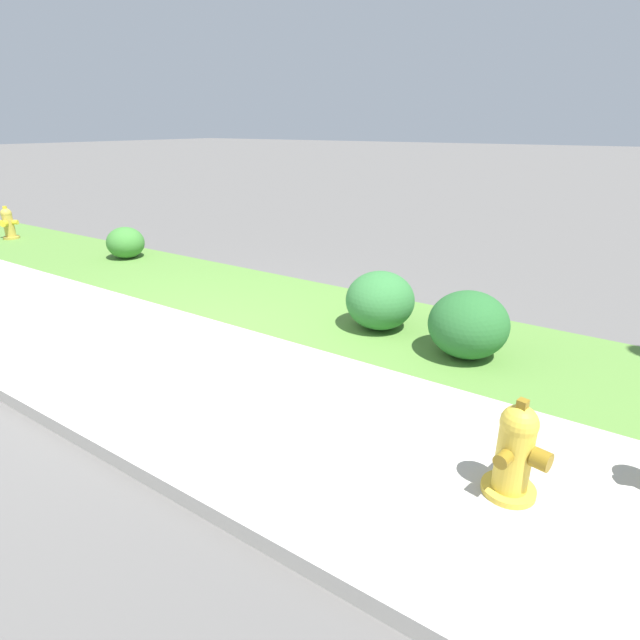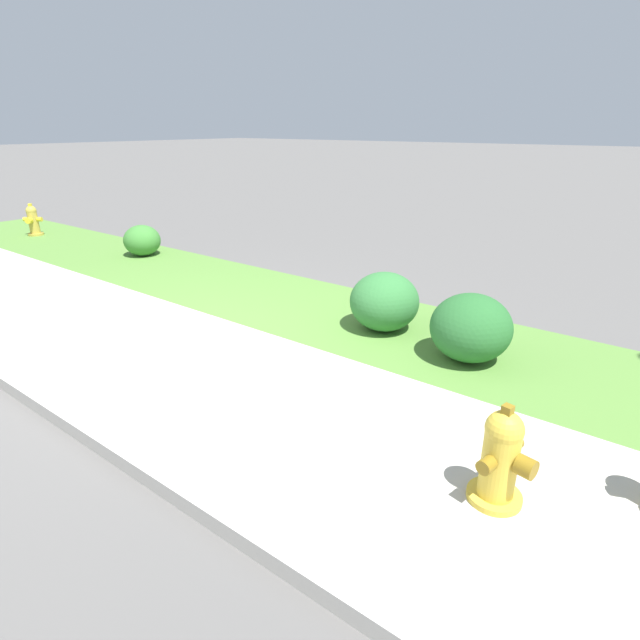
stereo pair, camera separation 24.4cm
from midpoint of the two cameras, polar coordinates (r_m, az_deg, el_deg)
The scene contains 9 objects.
ground_plane at distance 5.21m, azimuth -17.20°, elevation -3.77°, with size 120.00×120.00×0.00m, color #5B5956.
sidewalk_pavement at distance 5.21m, azimuth -17.21°, elevation -3.72°, with size 18.00×2.13×0.01m, color #BCB7AD.
grass_verge at distance 6.48m, azimuth -2.82°, elevation 2.24°, with size 18.00×1.92×0.01m, color #568438.
street_curb at distance 4.70m, azimuth -28.56°, elevation -7.60°, with size 18.00×0.16×0.12m, color #BCB7AD.
fire_hydrant_at_driveway at distance 11.85m, azimuth -29.46°, elevation 9.87°, with size 0.35×0.34×0.65m.
fire_hydrant_mid_block at distance 3.26m, azimuth 22.08°, elevation -14.42°, with size 0.38×0.40×0.66m.
shrub_bush_far_verge at distance 5.53m, azimuth 8.61°, elevation 2.09°, with size 0.76×0.76×0.65m.
shrub_bush_mid_verge at distance 5.00m, azimuth 18.19°, elevation -0.85°, with size 0.77×0.77×0.66m.
shrub_bush_near_lamp at distance 9.21m, azimuth -18.95°, elevation 8.59°, with size 0.62×0.62×0.53m.
Camera 2 is at (4.03, -2.59, 2.14)m, focal length 28.00 mm.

